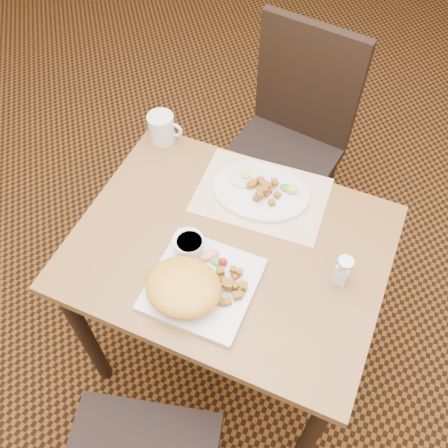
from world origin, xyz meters
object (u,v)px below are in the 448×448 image
at_px(plate_square, 202,284).
at_px(table, 229,265).
at_px(chair_far, 290,135).
at_px(salt_shaker, 343,270).
at_px(plate_oval, 260,192).
at_px(coffee_mug, 162,128).

bearing_deg(plate_square, table, 84.51).
xyz_separation_m(chair_far, salt_shaker, (0.36, -0.70, 0.26)).
xyz_separation_m(chair_far, plate_square, (0.02, -0.87, 0.22)).
xyz_separation_m(table, plate_square, (-0.01, -0.15, 0.12)).
xyz_separation_m(plate_oval, coffee_mug, (-0.39, 0.10, 0.04)).
bearing_deg(chair_far, plate_square, 99.04).
xyz_separation_m(plate_square, plate_oval, (0.03, 0.37, 0.00)).
xyz_separation_m(plate_square, salt_shaker, (0.34, 0.17, 0.04)).
bearing_deg(coffee_mug, salt_shaker, -22.70).
bearing_deg(coffee_mug, chair_far, 50.27).
distance_m(plate_square, plate_oval, 0.37).
relative_size(table, salt_shaker, 9.00).
relative_size(chair_far, plate_oval, 3.19).
xyz_separation_m(table, chair_far, (-0.04, 0.72, -0.10)).
xyz_separation_m(chair_far, plate_oval, (0.05, -0.50, 0.22)).
height_order(chair_far, plate_square, chair_far).
bearing_deg(salt_shaker, coffee_mug, 157.30).
relative_size(plate_oval, salt_shaker, 3.05).
height_order(chair_far, salt_shaker, chair_far).
bearing_deg(plate_square, plate_oval, 85.65).
distance_m(table, plate_oval, 0.25).
xyz_separation_m(chair_far, coffee_mug, (-0.34, -0.41, 0.26)).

